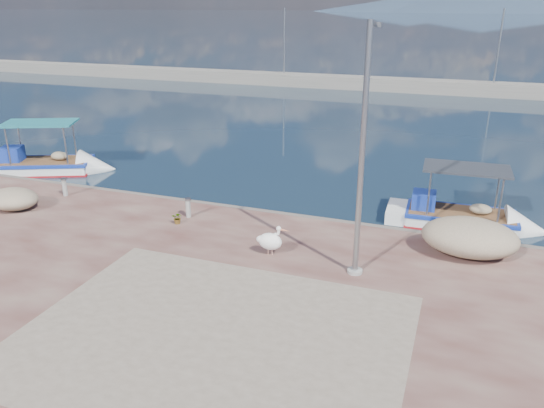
{
  "coord_description": "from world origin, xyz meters",
  "views": [
    {
      "loc": [
        5.97,
        -12.45,
        7.85
      ],
      "look_at": [
        0.0,
        3.8,
        1.3
      ],
      "focal_mm": 35.0,
      "sensor_mm": 36.0,
      "label": 1
    }
  ],
  "objects": [
    {
      "name": "ground",
      "position": [
        0.0,
        0.0,
        0.0
      ],
      "size": [
        1400.0,
        1400.0,
        0.0
      ],
      "primitive_type": "plane",
      "color": "#162635",
      "rests_on": "ground"
    },
    {
      "name": "quay_patch",
      "position": [
        1.0,
        -3.0,
        0.5
      ],
      "size": [
        9.0,
        7.0,
        0.01
      ],
      "primitive_type": "cube",
      "color": "gray",
      "rests_on": "quay"
    },
    {
      "name": "breakwater",
      "position": [
        -0.0,
        40.0,
        0.6
      ],
      "size": [
        120.0,
        2.2,
        7.5
      ],
      "color": "gray",
      "rests_on": "ground"
    },
    {
      "name": "mountains",
      "position": [
        4.39,
        650.0,
        9.51
      ],
      "size": [
        370.0,
        280.0,
        22.0
      ],
      "color": "#28384C",
      "rests_on": "ground"
    },
    {
      "name": "boat_left",
      "position": [
        -13.38,
        7.38,
        0.23
      ],
      "size": [
        6.37,
        4.31,
        2.93
      ],
      "rotation": [
        0.0,
        0.0,
        0.42
      ],
      "color": "white",
      "rests_on": "ground"
    },
    {
      "name": "boat_right",
      "position": [
        6.2,
        7.34,
        0.21
      ],
      "size": [
        5.6,
        2.03,
        2.66
      ],
      "rotation": [
        0.0,
        0.0,
        0.04
      ],
      "color": "white",
      "rests_on": "ground"
    },
    {
      "name": "pelican",
      "position": [
        0.77,
        1.57,
        0.97
      ],
      "size": [
        1.03,
        0.53,
        0.99
      ],
      "rotation": [
        0.0,
        0.0,
        0.08
      ],
      "color": "tan",
      "rests_on": "quay"
    },
    {
      "name": "lamp_post",
      "position": [
        3.5,
        1.32,
        3.8
      ],
      "size": [
        0.44,
        0.96,
        7.0
      ],
      "color": "gray",
      "rests_on": "quay"
    },
    {
      "name": "bollard_near",
      "position": [
        -3.14,
        3.45,
        0.9
      ],
      "size": [
        0.24,
        0.24,
        0.73
      ],
      "color": "gray",
      "rests_on": "quay"
    },
    {
      "name": "bollard_far",
      "position": [
        -9.0,
        3.79,
        0.91
      ],
      "size": [
        0.25,
        0.25,
        0.75
      ],
      "color": "gray",
      "rests_on": "quay"
    },
    {
      "name": "potted_plant",
      "position": [
        -3.2,
        2.77,
        0.72
      ],
      "size": [
        0.45,
        0.41,
        0.44
      ],
      "primitive_type": "imported",
      "rotation": [
        0.0,
        0.0,
        0.19
      ],
      "color": "#33722D",
      "rests_on": "quay"
    },
    {
      "name": "net_pile_c",
      "position": [
        6.56,
        3.74,
        1.07
      ],
      "size": [
        2.92,
        2.09,
        1.15
      ],
      "primitive_type": "ellipsoid",
      "color": "tan",
      "rests_on": "quay"
    },
    {
      "name": "net_pile_b",
      "position": [
        -9.84,
        1.92,
        0.89
      ],
      "size": [
        2.01,
        1.57,
        0.78
      ],
      "primitive_type": "ellipsoid",
      "color": "tan",
      "rests_on": "quay"
    }
  ]
}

